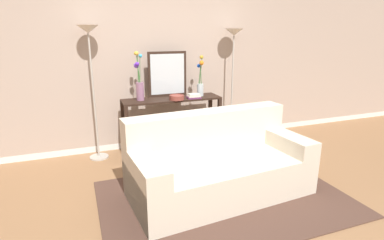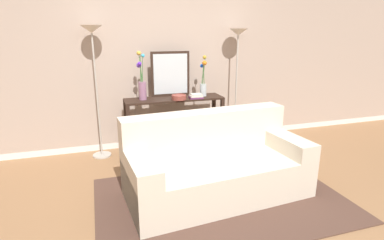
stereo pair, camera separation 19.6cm
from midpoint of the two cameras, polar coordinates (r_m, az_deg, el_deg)
name	(u,v)px [view 1 (the left image)]	position (r m, az deg, el deg)	size (l,w,h in m)	color
ground_plane	(207,204)	(3.36, 1.14, -15.32)	(16.00, 16.00, 0.02)	#936B47
back_wall	(156,51)	(4.77, -7.82, 12.42)	(12.00, 0.15, 2.90)	white
area_rug	(224,198)	(3.44, 4.30, -14.21)	(2.59, 1.74, 0.01)	#51382D
couch	(218,166)	(3.43, 3.20, -8.54)	(1.99, 1.05, 0.88)	beige
console_table	(172,115)	(4.51, -4.95, 0.99)	(1.42, 0.39, 0.81)	black
floor_lamp_left	(90,56)	(4.34, -19.51, 11.05)	(0.28, 0.28, 1.81)	#B7B2A8
floor_lamp_right	(233,54)	(4.87, 6.45, 11.94)	(0.28, 0.28, 1.78)	#B7B2A8
wall_mirror	(167,74)	(4.55, -5.78, 8.40)	(0.57, 0.02, 0.65)	black
vase_tall_flowers	(139,84)	(4.34, -10.97, 6.59)	(0.12, 0.11, 0.67)	gray
vase_short_flowers	(200,82)	(4.57, 0.33, 6.97)	(0.10, 0.13, 0.59)	silver
fruit_bowl	(177,97)	(4.34, -4.12, 4.19)	(0.21, 0.21, 0.07)	brown
book_stack	(194,96)	(4.43, -0.96, 4.41)	(0.20, 0.16, 0.07)	#6B3360
book_row_under_console	(148,151)	(4.59, -9.31, -5.61)	(0.41, 0.17, 0.13)	#1E7075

